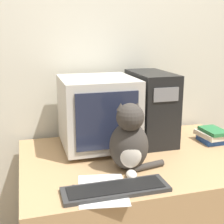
% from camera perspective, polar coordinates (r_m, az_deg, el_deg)
% --- Properties ---
extents(wall_back, '(7.00, 0.05, 2.50)m').
position_cam_1_polar(wall_back, '(2.14, 0.51, 9.77)').
color(wall_back, beige).
rests_on(wall_back, ground_plane).
extents(desk, '(1.32, 0.91, 0.75)m').
position_cam_1_polar(desk, '(1.95, 5.00, -18.16)').
color(desk, tan).
rests_on(desk, ground_plane).
extents(crt_monitor, '(0.42, 0.44, 0.42)m').
position_cam_1_polar(crt_monitor, '(1.83, -2.60, -0.03)').
color(crt_monitor, '#BCB7AD').
rests_on(crt_monitor, desk).
extents(computer_tower, '(0.22, 0.42, 0.44)m').
position_cam_1_polar(computer_tower, '(1.97, 7.11, 0.91)').
color(computer_tower, black).
rests_on(computer_tower, desk).
extents(keyboard, '(0.47, 0.15, 0.02)m').
position_cam_1_polar(keyboard, '(1.40, 0.68, -13.92)').
color(keyboard, '#2D2D2D').
rests_on(keyboard, desk).
extents(cat, '(0.30, 0.26, 0.35)m').
position_cam_1_polar(cat, '(1.55, 3.23, -5.38)').
color(cat, '#38332D').
rests_on(cat, desk).
extents(book_stack, '(0.15, 0.20, 0.09)m').
position_cam_1_polar(book_stack, '(2.06, 17.76, -4.10)').
color(book_stack, '#234793').
rests_on(book_stack, desk).
extents(pen, '(0.15, 0.07, 0.01)m').
position_cam_1_polar(pen, '(1.44, -4.14, -13.42)').
color(pen, black).
rests_on(pen, desk).
extents(paper_sheet, '(0.26, 0.33, 0.00)m').
position_cam_1_polar(paper_sheet, '(1.42, -1.76, -14.01)').
color(paper_sheet, white).
rests_on(paper_sheet, desk).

